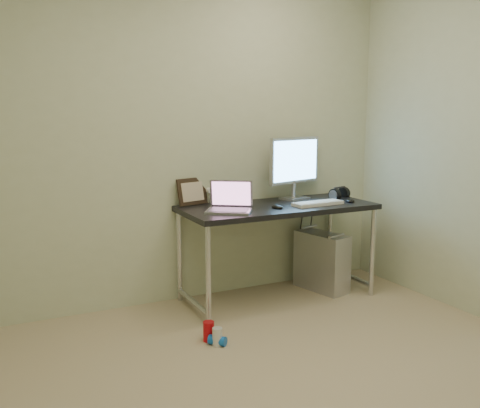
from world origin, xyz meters
name	(u,v)px	position (x,y,z in m)	size (l,w,h in m)	color
floor	(307,402)	(0.00, 0.00, 0.00)	(3.50, 3.50, 0.00)	tan
wall_back	(183,140)	(0.00, 1.75, 1.25)	(3.50, 0.02, 2.50)	beige
desk	(278,216)	(0.65, 1.42, 0.67)	(1.50, 0.66, 0.75)	black
tower_computer	(322,261)	(1.08, 1.43, 0.24)	(0.30, 0.49, 0.51)	silver
cable_a	(299,237)	(1.03, 1.70, 0.40)	(0.01, 0.01, 0.70)	black
cable_b	(309,238)	(1.12, 1.68, 0.38)	(0.01, 0.01, 0.72)	black
can_red	(209,331)	(-0.16, 0.90, 0.07)	(0.07, 0.07, 0.13)	red
can_white	(217,337)	(-0.13, 0.82, 0.06)	(0.06, 0.06, 0.12)	silver
can_blue	(217,340)	(-0.13, 0.82, 0.03)	(0.06, 0.06, 0.11)	blue
laptop	(230,204)	(0.21, 1.36, 0.80)	(0.41, 0.39, 0.22)	#B5B4BC
monitor	(295,163)	(0.92, 1.61, 1.05)	(0.53, 0.21, 0.51)	#B5B4BC
keyboard	(318,203)	(0.93, 1.29, 0.76)	(0.41, 0.13, 0.02)	silver
mouse_right	(350,200)	(1.24, 1.28, 0.77)	(0.07, 0.10, 0.04)	black
mouse_left	(277,206)	(0.57, 1.29, 0.77)	(0.06, 0.10, 0.04)	black
headphones	(339,194)	(1.30, 1.51, 0.78)	(0.19, 0.11, 0.11)	black
picture_frame	(192,191)	(0.06, 1.73, 0.85)	(0.26, 0.03, 0.21)	black
webcam	(209,192)	(0.20, 1.71, 0.84)	(0.05, 0.04, 0.13)	silver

